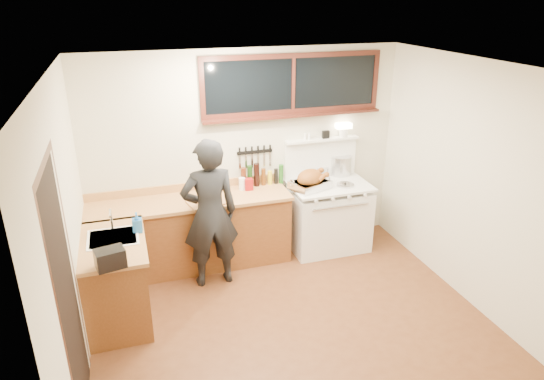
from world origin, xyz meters
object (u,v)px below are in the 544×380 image
object	(u,v)px
vintage_stove	(328,214)
roast_turkey	(310,181)
man	(210,214)
cutting_board	(206,199)

from	to	relation	value
vintage_stove	roast_turkey	size ratio (longest dim) A/B	2.95
roast_turkey	man	bearing A→B (deg)	-165.98
man	cutting_board	size ratio (longest dim) A/B	3.78
cutting_board	roast_turkey	xyz separation A→B (m)	(1.33, 0.07, 0.05)
man	roast_turkey	world-z (taller)	man
cutting_board	roast_turkey	world-z (taller)	roast_turkey
vintage_stove	roast_turkey	bearing A→B (deg)	-166.43
vintage_stove	roast_turkey	world-z (taller)	vintage_stove
man	vintage_stove	bearing A→B (deg)	13.94
vintage_stove	cutting_board	distance (m)	1.70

